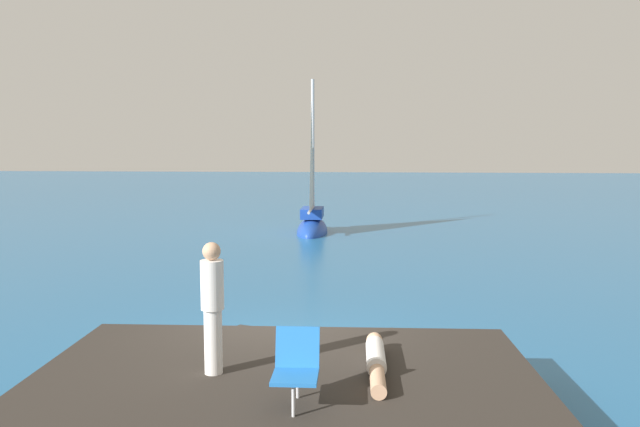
{
  "coord_description": "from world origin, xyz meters",
  "views": [
    {
      "loc": [
        1.5,
        -9.46,
        3.46
      ],
      "look_at": [
        -0.47,
        12.06,
        1.14
      ],
      "focal_mm": 33.92,
      "sensor_mm": 36.0,
      "label": 1
    }
  ],
  "objects": [
    {
      "name": "ground_plane",
      "position": [
        0.0,
        0.0,
        0.0
      ],
      "size": [
        160.0,
        160.0,
        0.0
      ],
      "primitive_type": "plane",
      "color": "#236093"
    },
    {
      "name": "boulder_inland",
      "position": [
        1.2,
        -0.07,
        0.0
      ],
      "size": [
        1.46,
        1.71,
        1.14
      ],
      "primitive_type": "cube",
      "rotation": [
        -0.13,
        0.1,
        1.47
      ],
      "color": "#292A24",
      "rests_on": "ground"
    },
    {
      "name": "beach_chair",
      "position": [
        0.67,
        -3.26,
        1.17
      ],
      "size": [
        0.5,
        0.61,
        0.8
      ],
      "rotation": [
        0.0,
        0.0,
        4.74
      ],
      "color": "blue",
      "rests_on": "shore_ledge"
    },
    {
      "name": "sailboat_near",
      "position": [
        -1.08,
        15.17,
        0.37
      ],
      "size": [
        1.36,
        3.76,
        6.91
      ],
      "rotation": [
        0.0,
        0.0,
        1.6
      ],
      "color": "#193D99",
      "rests_on": "ground"
    },
    {
      "name": "shore_ledge",
      "position": [
        0.44,
        -2.7,
        0.36
      ],
      "size": [
        6.38,
        4.77,
        0.73
      ],
      "primitive_type": "cube",
      "rotation": [
        0.0,
        0.0,
        0.04
      ],
      "color": "#2D2823",
      "rests_on": "ground"
    },
    {
      "name": "person_standing",
      "position": [
        -0.45,
        -2.47,
        1.59
      ],
      "size": [
        0.28,
        0.28,
        1.62
      ],
      "rotation": [
        0.0,
        0.0,
        0.91
      ],
      "color": "white",
      "rests_on": "shore_ledge"
    },
    {
      "name": "boulder_seaward",
      "position": [
        -0.9,
        -0.1,
        0.0
      ],
      "size": [
        1.87,
        1.77,
        1.09
      ],
      "primitive_type": "cube",
      "rotation": [
        -0.17,
        -0.13,
        0.78
      ],
      "color": "#272927",
      "rests_on": "ground"
    },
    {
      "name": "person_sunbather",
      "position": [
        1.53,
        -2.14,
        0.84
      ],
      "size": [
        0.27,
        1.76,
        0.25
      ],
      "rotation": [
        0.0,
        0.0,
        4.74
      ],
      "color": "white",
      "rests_on": "shore_ledge"
    }
  ]
}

